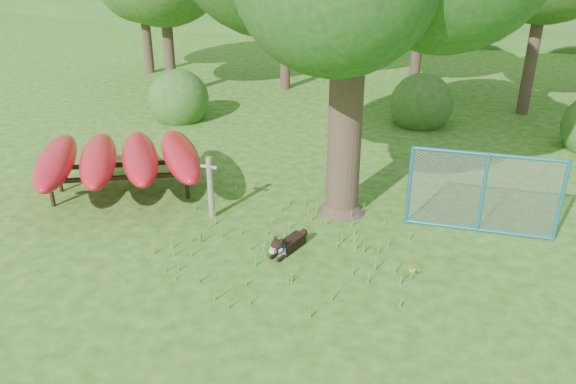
# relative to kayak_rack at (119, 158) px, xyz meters

# --- Properties ---
(ground) EXTENTS (80.00, 80.00, 0.00)m
(ground) POSITION_rel_kayak_rack_xyz_m (3.75, -2.20, -0.83)
(ground) COLOR #255511
(ground) RESTS_ON ground
(wooden_post) EXTENTS (0.34, 0.12, 1.26)m
(wooden_post) POSITION_rel_kayak_rack_xyz_m (2.23, -0.45, -0.17)
(wooden_post) COLOR #706754
(wooden_post) RESTS_ON ground
(kayak_rack) EXTENTS (4.55, 4.10, 1.09)m
(kayak_rack) POSITION_rel_kayak_rack_xyz_m (0.00, 0.00, 0.00)
(kayak_rack) COLOR black
(kayak_rack) RESTS_ON ground
(husky_dog) EXTENTS (0.50, 0.93, 0.44)m
(husky_dog) POSITION_rel_kayak_rack_xyz_m (4.03, -1.36, -0.68)
(husky_dog) COLOR black
(husky_dog) RESTS_ON ground
(fence_section) EXTENTS (2.71, 0.10, 2.64)m
(fence_section) POSITION_rel_kayak_rack_xyz_m (7.26, 0.35, -0.04)
(fence_section) COLOR teal
(fence_section) RESTS_ON ground
(wildflower_clump) EXTENTS (0.10, 0.10, 0.22)m
(wildflower_clump) POSITION_rel_kayak_rack_xyz_m (6.20, -1.66, -0.66)
(wildflower_clump) COLOR #538F2F
(wildflower_clump) RESTS_ON ground
(shrub_left) EXTENTS (1.80, 1.80, 1.80)m
(shrub_left) POSITION_rel_kayak_rack_xyz_m (-1.25, 5.30, -0.83)
(shrub_left) COLOR #27541B
(shrub_left) RESTS_ON ground
(shrub_mid) EXTENTS (1.80, 1.80, 1.80)m
(shrub_mid) POSITION_rel_kayak_rack_xyz_m (5.75, 6.80, -0.83)
(shrub_mid) COLOR #27541B
(shrub_mid) RESTS_ON ground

